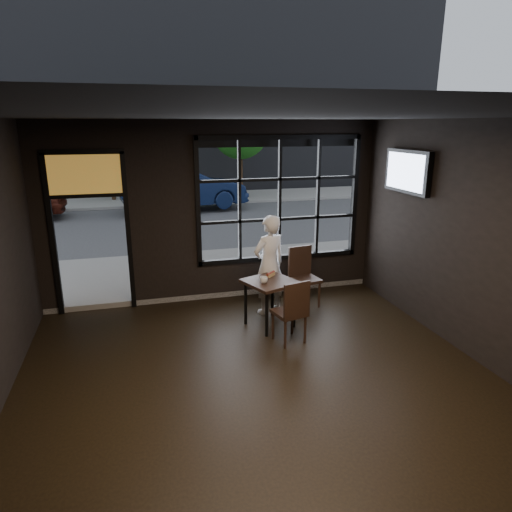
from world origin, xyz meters
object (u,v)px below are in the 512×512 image
object	(u,v)px
man	(269,265)
navy_car	(184,189)
cafe_table	(270,303)
chair_near	(289,310)

from	to	relation	value
man	navy_car	xyz separation A→B (m)	(-0.27, 9.81, -0.01)
cafe_table	chair_near	size ratio (longest dim) A/B	0.78
chair_near	navy_car	size ratio (longest dim) A/B	0.22
cafe_table	chair_near	bearing A→B (deg)	-100.47
chair_near	man	bearing A→B (deg)	-105.16
navy_car	cafe_table	bearing A→B (deg)	173.08
navy_car	man	bearing A→B (deg)	173.96
man	navy_car	bearing A→B (deg)	-108.96
cafe_table	navy_car	size ratio (longest dim) A/B	0.17
chair_near	navy_car	world-z (taller)	navy_car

